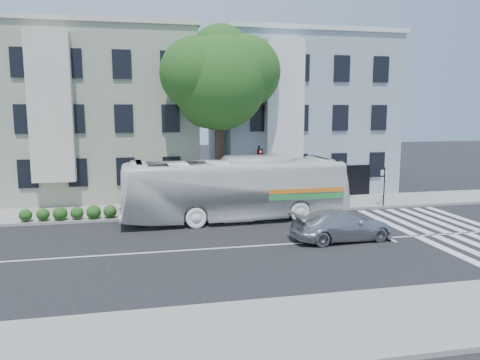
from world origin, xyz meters
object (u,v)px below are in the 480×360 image
object	(u,v)px
bus	(235,189)
fire_hydrant	(381,199)
sedan	(342,225)
traffic_signal	(259,170)

from	to	relation	value
bus	fire_hydrant	distance (m)	9.51
bus	fire_hydrant	size ratio (longest dim) A/B	16.91
fire_hydrant	bus	bearing A→B (deg)	-172.59
sedan	fire_hydrant	distance (m)	8.20
sedan	fire_hydrant	bearing A→B (deg)	-45.06
bus	sedan	size ratio (longest dim) A/B	2.59
sedan	traffic_signal	bearing A→B (deg)	15.02
sedan	fire_hydrant	size ratio (longest dim) A/B	6.53
sedan	traffic_signal	xyz separation A→B (m)	(-2.23, 6.52, 1.82)
bus	traffic_signal	distance (m)	2.47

